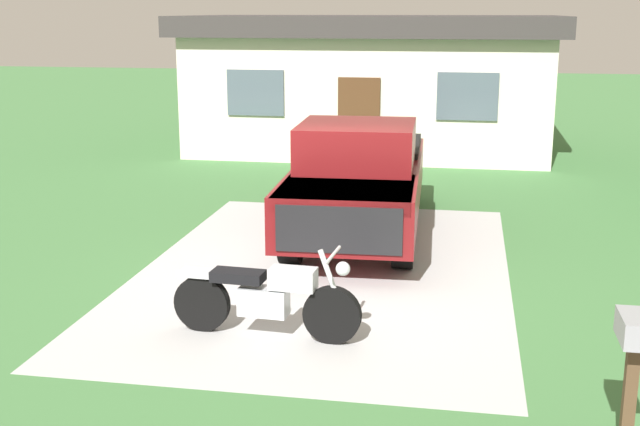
{
  "coord_description": "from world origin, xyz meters",
  "views": [
    {
      "loc": [
        1.92,
        -11.11,
        3.63
      ],
      "look_at": [
        -0.03,
        -0.22,
        0.9
      ],
      "focal_mm": 46.18,
      "sensor_mm": 36.0,
      "label": 1
    }
  ],
  "objects_px": {
    "pickup_truck": "(359,177)",
    "neighbor_house": "(372,82)",
    "mailbox": "(634,348)",
    "motorcycle": "(267,297)"
  },
  "relations": [
    {
      "from": "pickup_truck",
      "to": "neighbor_house",
      "type": "relative_size",
      "value": 0.59
    },
    {
      "from": "motorcycle",
      "to": "mailbox",
      "type": "bearing_deg",
      "value": -29.74
    },
    {
      "from": "mailbox",
      "to": "neighbor_house",
      "type": "distance_m",
      "value": 15.86
    },
    {
      "from": "motorcycle",
      "to": "pickup_truck",
      "type": "relative_size",
      "value": 0.39
    },
    {
      "from": "mailbox",
      "to": "pickup_truck",
      "type": "bearing_deg",
      "value": 114.96
    },
    {
      "from": "mailbox",
      "to": "neighbor_house",
      "type": "relative_size",
      "value": 0.13
    },
    {
      "from": "pickup_truck",
      "to": "mailbox",
      "type": "xyz_separation_m",
      "value": [
        3.13,
        -6.72,
        0.03
      ]
    },
    {
      "from": "neighbor_house",
      "to": "motorcycle",
      "type": "bearing_deg",
      "value": -88.32
    },
    {
      "from": "neighbor_house",
      "to": "pickup_truck",
      "type": "bearing_deg",
      "value": -84.59
    },
    {
      "from": "pickup_truck",
      "to": "neighbor_house",
      "type": "bearing_deg",
      "value": 95.41
    }
  ]
}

